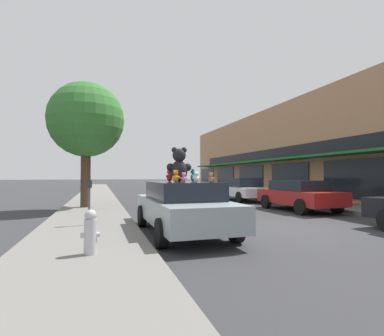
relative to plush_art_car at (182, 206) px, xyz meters
The scene contains 16 objects.
ground_plane 3.26m from the plush_art_car, ahead, with size 260.00×260.00×0.00m, color #333335.
sidewalk_near 2.52m from the plush_art_car, behind, with size 2.63×90.00×0.16m.
storefront_row 18.26m from the plush_art_car, 32.02° to the left, with size 11.84×37.64×6.71m.
plush_art_car is the anchor object (origin of this frame).
teddy_bear_giant 1.20m from the plush_art_car, 86.89° to the left, with size 0.74×0.48×0.98m.
teddy_bear_teal 1.10m from the plush_art_car, 49.47° to the left, with size 0.23×0.28×0.38m.
teddy_bear_brown 1.45m from the plush_art_car, 72.17° to the right, with size 0.18×0.15×0.25m.
teddy_bear_red 1.02m from the plush_art_car, 112.40° to the left, with size 0.25×0.25×0.37m.
teddy_bear_orange 0.97m from the plush_art_car, 122.68° to the right, with size 0.21×0.22×0.31m.
teddy_bear_pink 0.96m from the plush_art_car, 102.16° to the right, with size 0.19×0.12×0.26m.
teddy_bear_white 1.14m from the plush_art_car, 81.58° to the right, with size 0.21×0.13×0.28m.
parked_car_far_center 7.25m from the plush_art_car, 29.29° to the left, with size 1.94×4.19×1.35m.
parked_car_far_right 11.04m from the plush_art_car, 55.05° to the left, with size 1.89×4.19×1.42m.
street_tree 7.77m from the plush_art_car, 113.03° to the left, with size 3.37×3.37×5.62m.
fire_hydrant 3.14m from the plush_art_car, 136.84° to the right, with size 0.33×0.22×0.79m.
parking_meter 2.73m from the plush_art_car, 152.66° to the left, with size 0.14×0.10×1.27m.
Camera 1 is at (-5.30, -7.81, 1.55)m, focal length 28.00 mm.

